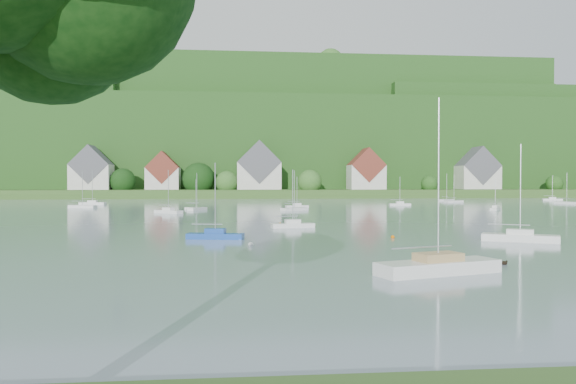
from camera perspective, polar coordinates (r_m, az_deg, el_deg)
The scene contains 17 objects.
ground at distance 20.49m, azimuth 5.61°, elevation -15.03°, with size 600.00×600.00×0.00m, color slate.
far_shore_strip at distance 219.40m, azimuth -4.43°, elevation -0.09°, with size 600.00×60.00×3.00m, color #335921.
forested_ridge at distance 288.44m, azimuth -4.59°, elevation 4.42°, with size 620.00×181.22×69.89m.
village_building_0 at distance 212.62m, azimuth -19.37°, elevation 1.98°, with size 14.00×10.40×16.00m.
village_building_1 at distance 209.99m, azimuth -12.60°, elevation 1.82°, with size 12.00×9.36×14.00m.
village_building_2 at distance 207.56m, azimuth -2.99°, elevation 2.27°, with size 16.00×11.44×18.00m.
village_building_3 at distance 211.07m, azimuth 7.95°, elevation 2.02°, with size 13.00×10.40×15.50m.
village_building_4 at distance 229.40m, azimuth 18.72°, elevation 1.93°, with size 15.00×10.40×16.50m.
near_sailboat_1 at distance 56.37m, azimuth -7.41°, elevation -4.33°, with size 5.83×2.67×7.60m.
near_sailboat_2 at distance 36.00m, azimuth 15.04°, elevation -7.23°, with size 8.34×4.59×10.85m.
near_sailboat_3 at distance 69.73m, azimuth 0.49°, elevation -3.31°, with size 5.53×2.33×7.23m.
near_sailboat_4 at distance 57.85m, azimuth 22.55°, elevation -4.22°, with size 6.92×5.10×9.29m.
mooring_buoy_1 at distance 49.83m, azimuth -3.80°, elevation -5.52°, with size 0.46×0.46×0.46m, color white.
mooring_buoy_2 at distance 57.72m, azimuth 10.61°, elevation -4.64°, with size 0.39×0.39×0.39m, color #E26701.
mooring_buoy_3 at distance 73.93m, azimuth -0.82°, elevation -3.39°, with size 0.44×0.44×0.44m, color #E26701.
duck_pair at distance 40.61m, azimuth 20.76°, elevation -6.91°, with size 1.69×1.50×0.34m.
far_sailboat_cluster at distance 136.40m, azimuth -0.34°, elevation -1.22°, with size 202.55×65.90×8.71m.
Camera 1 is at (-3.77, -19.32, 5.65)m, focal length 34.93 mm.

